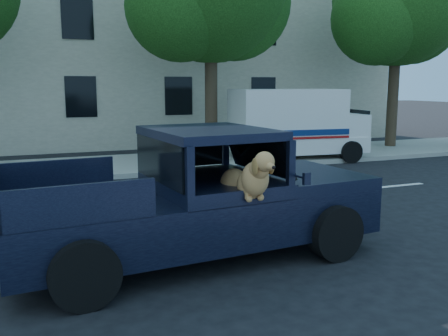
# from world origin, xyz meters

# --- Properties ---
(ground) EXTENTS (120.00, 120.00, 0.00)m
(ground) POSITION_xyz_m (0.00, 0.00, 0.00)
(ground) COLOR black
(ground) RESTS_ON ground
(far_sidewalk) EXTENTS (60.00, 4.00, 0.15)m
(far_sidewalk) POSITION_xyz_m (0.00, 9.20, 0.07)
(far_sidewalk) COLOR gray
(far_sidewalk) RESTS_ON ground
(lane_stripes) EXTENTS (21.60, 0.14, 0.01)m
(lane_stripes) POSITION_xyz_m (2.00, 3.40, 0.01)
(lane_stripes) COLOR silver
(lane_stripes) RESTS_ON ground
(street_tree_right) EXTENTS (6.00, 5.20, 8.60)m
(street_tree_right) POSITION_xyz_m (13.03, 9.62, 5.71)
(street_tree_right) COLOR #332619
(street_tree_right) RESTS_ON ground
(building_main) EXTENTS (26.00, 6.00, 9.00)m
(building_main) POSITION_xyz_m (3.00, 16.50, 4.50)
(building_main) COLOR beige
(building_main) RESTS_ON ground
(pickup_truck) EXTENTS (5.79, 3.03, 2.02)m
(pickup_truck) POSITION_xyz_m (1.04, 0.17, 0.68)
(pickup_truck) COLOR black
(pickup_truck) RESTS_ON ground
(mail_truck) EXTENTS (4.79, 2.74, 2.52)m
(mail_truck) POSITION_xyz_m (7.68, 8.36, 1.10)
(mail_truck) COLOR silver
(mail_truck) RESTS_ON ground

